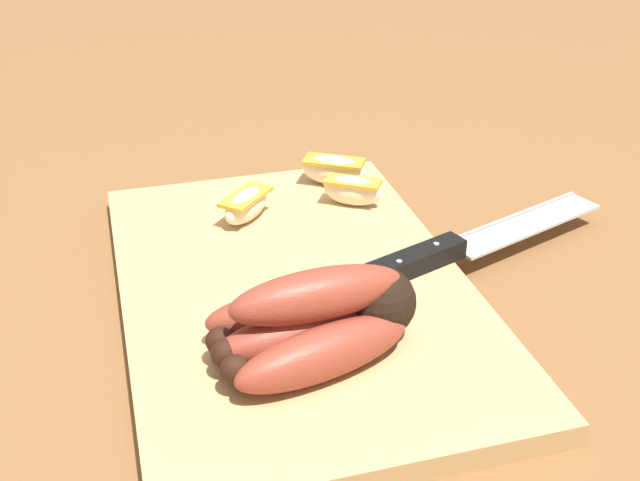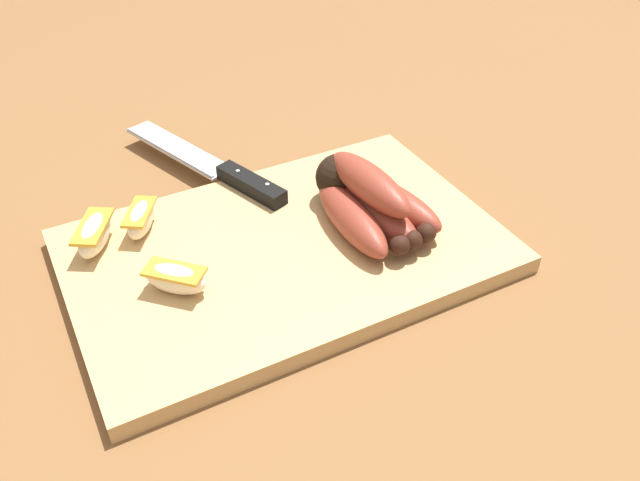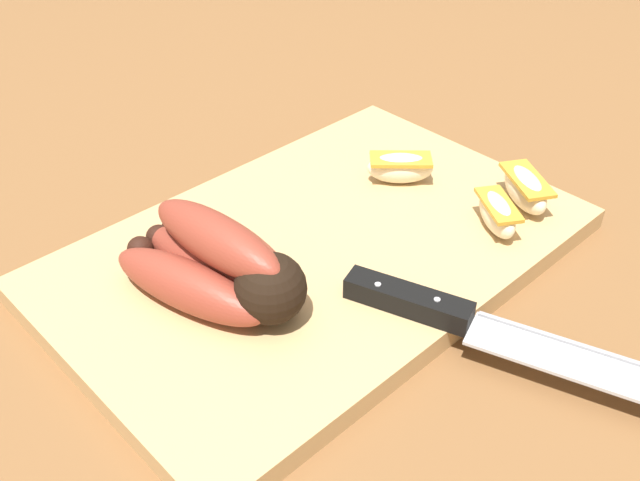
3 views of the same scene
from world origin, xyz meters
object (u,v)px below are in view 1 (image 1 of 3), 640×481
object	(u,v)px
chefs_knife	(456,247)
apple_wedge_far	(241,205)
banana_bunch	(320,321)
apple_wedge_near	(353,190)
apple_wedge_middle	(334,170)

from	to	relation	value
chefs_knife	apple_wedge_far	bearing A→B (deg)	-123.59
banana_bunch	apple_wedge_near	distance (m)	0.25
banana_bunch	apple_wedge_near	xyz separation A→B (m)	(-0.23, 0.10, -0.01)
apple_wedge_near	banana_bunch	bearing A→B (deg)	-23.57
chefs_knife	apple_wedge_far	world-z (taller)	apple_wedge_far
chefs_knife	apple_wedge_far	xyz separation A→B (m)	(-0.12, -0.18, 0.01)
chefs_knife	apple_wedge_middle	size ratio (longest dim) A/B	3.77
apple_wedge_middle	apple_wedge_near	bearing A→B (deg)	5.42
apple_wedge_near	apple_wedge_middle	bearing A→B (deg)	-174.58
apple_wedge_far	apple_wedge_middle	bearing A→B (deg)	115.73
chefs_knife	apple_wedge_middle	world-z (taller)	apple_wedge_middle
chefs_knife	apple_wedge_near	world-z (taller)	apple_wedge_near
banana_bunch	apple_wedge_far	distance (m)	0.22
apple_wedge_near	apple_wedge_middle	distance (m)	0.05
apple_wedge_far	banana_bunch	bearing A→B (deg)	4.17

